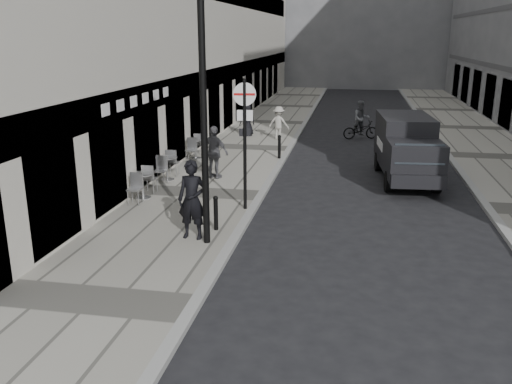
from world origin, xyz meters
TOP-DOWN VIEW (x-y plane):
  - sidewalk at (-2.00, 18.00)m, footprint 4.00×60.00m
  - far_sidewalk at (9.00, 18.00)m, footprint 4.00×60.00m
  - walking_man at (-1.03, 6.30)m, footprint 0.76×0.52m
  - sign_post at (-0.20, 8.92)m, footprint 0.66×0.13m
  - lamppost at (-0.60, 6.06)m, footprint 0.29×0.29m
  - bollard_near at (-0.60, 6.98)m, footprint 0.12×0.12m
  - bollard_far at (-0.15, 15.89)m, footprint 0.12×0.12m
  - panel_van at (4.79, 13.70)m, footprint 2.16×4.95m
  - cyclist at (3.22, 21.63)m, footprint 1.91×1.17m
  - pedestrian_a at (-1.99, 12.24)m, footprint 1.20×0.79m
  - pedestrian_b at (-0.78, 20.20)m, footprint 1.14×0.78m
  - pedestrian_c at (-2.50, 20.87)m, footprint 0.94×0.82m
  - cafe_table_near at (-3.60, 15.25)m, footprint 0.75×1.69m
  - cafe_table_mid at (-3.60, 9.38)m, footprint 0.74×1.68m
  - cafe_table_far at (-3.60, 11.66)m, footprint 0.77×1.74m

SIDE VIEW (x-z plane):
  - sidewalk at x=-2.00m, z-range 0.00..0.12m
  - far_sidewalk at x=9.00m, z-range 0.00..0.12m
  - bollard_near at x=-0.60m, z-range 0.12..0.99m
  - bollard_far at x=-0.15m, z-range 0.12..1.04m
  - cafe_table_mid at x=-3.60m, z-range 0.13..1.08m
  - cafe_table_near at x=-3.60m, z-range 0.13..1.09m
  - cafe_table_far at x=-3.60m, z-range 0.13..1.12m
  - cyclist at x=3.22m, z-range -0.21..1.73m
  - pedestrian_b at x=-0.78m, z-range 0.12..1.74m
  - pedestrian_c at x=-2.50m, z-range 0.12..1.74m
  - pedestrian_a at x=-1.99m, z-range 0.12..2.02m
  - walking_man at x=-1.03m, z-range 0.12..2.15m
  - panel_van at x=4.79m, z-range 0.14..2.42m
  - sign_post at x=-0.20m, z-range 0.66..4.48m
  - lamppost at x=-0.60m, z-range 0.48..6.94m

